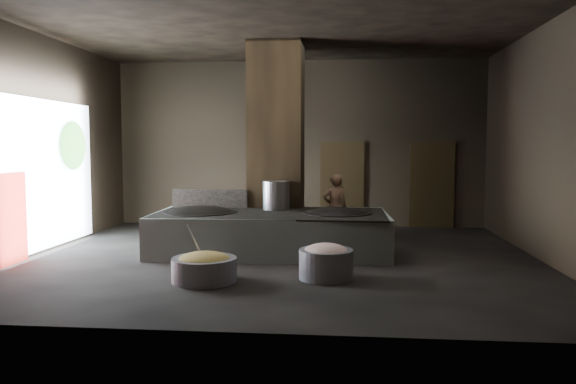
# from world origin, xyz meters

# --- Properties ---
(floor) EXTENTS (10.00, 9.00, 0.10)m
(floor) POSITION_xyz_m (0.00, 0.00, -0.05)
(floor) COLOR black
(floor) RESTS_ON ground
(ceiling) EXTENTS (10.00, 9.00, 0.10)m
(ceiling) POSITION_xyz_m (0.00, 0.00, 4.55)
(ceiling) COLOR black
(ceiling) RESTS_ON back_wall
(back_wall) EXTENTS (10.00, 0.10, 4.50)m
(back_wall) POSITION_xyz_m (0.00, 4.55, 2.25)
(back_wall) COLOR black
(back_wall) RESTS_ON ground
(front_wall) EXTENTS (10.00, 0.10, 4.50)m
(front_wall) POSITION_xyz_m (0.00, -4.55, 2.25)
(front_wall) COLOR black
(front_wall) RESTS_ON ground
(left_wall) EXTENTS (0.10, 9.00, 4.50)m
(left_wall) POSITION_xyz_m (-5.05, 0.00, 2.25)
(left_wall) COLOR black
(left_wall) RESTS_ON ground
(right_wall) EXTENTS (0.10, 9.00, 4.50)m
(right_wall) POSITION_xyz_m (5.05, 0.00, 2.25)
(right_wall) COLOR black
(right_wall) RESTS_ON ground
(pillar) EXTENTS (1.20, 1.20, 4.50)m
(pillar) POSITION_xyz_m (-0.30, 1.90, 2.25)
(pillar) COLOR black
(pillar) RESTS_ON ground
(hearth_platform) EXTENTS (4.83, 2.44, 0.83)m
(hearth_platform) POSITION_xyz_m (-0.25, 0.48, 0.41)
(hearth_platform) COLOR #AFC2B2
(hearth_platform) RESTS_ON ground
(platform_cap) EXTENTS (4.65, 2.23, 0.03)m
(platform_cap) POSITION_xyz_m (-0.25, 0.48, 0.82)
(platform_cap) COLOR black
(platform_cap) RESTS_ON hearth_platform
(wok_left) EXTENTS (1.50, 1.50, 0.41)m
(wok_left) POSITION_xyz_m (-1.70, 0.43, 0.75)
(wok_left) COLOR black
(wok_left) RESTS_ON hearth_platform
(wok_left_rim) EXTENTS (1.53, 1.53, 0.05)m
(wok_left_rim) POSITION_xyz_m (-1.70, 0.43, 0.82)
(wok_left_rim) COLOR black
(wok_left_rim) RESTS_ON hearth_platform
(wok_right) EXTENTS (1.40, 1.40, 0.39)m
(wok_right) POSITION_xyz_m (1.10, 0.53, 0.75)
(wok_right) COLOR black
(wok_right) RESTS_ON hearth_platform
(wok_right_rim) EXTENTS (1.43, 1.43, 0.05)m
(wok_right_rim) POSITION_xyz_m (1.10, 0.53, 0.82)
(wok_right_rim) COLOR black
(wok_right_rim) RESTS_ON hearth_platform
(stock_pot) EXTENTS (0.58, 0.58, 0.62)m
(stock_pot) POSITION_xyz_m (-0.20, 1.03, 1.13)
(stock_pot) COLOR gray
(stock_pot) RESTS_ON hearth_platform
(splash_guard) EXTENTS (1.66, 0.12, 0.41)m
(splash_guard) POSITION_xyz_m (-1.70, 1.23, 1.03)
(splash_guard) COLOR black
(splash_guard) RESTS_ON hearth_platform
(cook) EXTENTS (0.65, 0.52, 1.55)m
(cook) POSITION_xyz_m (1.04, 1.98, 0.78)
(cook) COLOR brown
(cook) RESTS_ON ground
(veg_basin) EXTENTS (1.29, 1.29, 0.39)m
(veg_basin) POSITION_xyz_m (-1.01, -2.08, 0.19)
(veg_basin) COLOR slate
(veg_basin) RESTS_ON ground
(veg_fill) EXTENTS (0.86, 0.86, 0.27)m
(veg_fill) POSITION_xyz_m (-1.01, -2.08, 0.35)
(veg_fill) COLOR #8A9D4C
(veg_fill) RESTS_ON veg_basin
(ladle) EXTENTS (0.29, 0.34, 0.75)m
(ladle) POSITION_xyz_m (-1.16, -1.93, 0.55)
(ladle) COLOR gray
(ladle) RESTS_ON veg_basin
(meat_basin) EXTENTS (1.16, 1.16, 0.49)m
(meat_basin) POSITION_xyz_m (0.95, -1.72, 0.25)
(meat_basin) COLOR slate
(meat_basin) RESTS_ON ground
(meat_fill) EXTENTS (0.74, 0.74, 0.28)m
(meat_fill) POSITION_xyz_m (0.95, -1.72, 0.45)
(meat_fill) COLOR #DA8D83
(meat_fill) RESTS_ON meat_basin
(doorway_near) EXTENTS (1.18, 0.08, 2.38)m
(doorway_near) POSITION_xyz_m (1.20, 4.45, 1.10)
(doorway_near) COLOR black
(doorway_near) RESTS_ON ground
(doorway_near_glow) EXTENTS (0.77, 0.04, 1.83)m
(doorway_near_glow) POSITION_xyz_m (1.21, 4.54, 1.05)
(doorway_near_glow) COLOR #8C6647
(doorway_near_glow) RESTS_ON ground
(doorway_far) EXTENTS (1.18, 0.08, 2.38)m
(doorway_far) POSITION_xyz_m (3.60, 4.45, 1.10)
(doorway_far) COLOR black
(doorway_far) RESTS_ON ground
(doorway_far_glow) EXTENTS (0.77, 0.04, 1.83)m
(doorway_far_glow) POSITION_xyz_m (3.68, 4.59, 1.05)
(doorway_far_glow) COLOR #8C6647
(doorway_far_glow) RESTS_ON ground
(left_opening) EXTENTS (0.04, 4.20, 3.10)m
(left_opening) POSITION_xyz_m (-4.95, 0.20, 1.60)
(left_opening) COLOR white
(left_opening) RESTS_ON ground
(pavilion_sliver) EXTENTS (0.05, 0.90, 1.70)m
(pavilion_sliver) POSITION_xyz_m (-4.88, -1.10, 0.85)
(pavilion_sliver) COLOR maroon
(pavilion_sliver) RESTS_ON ground
(tree_silhouette) EXTENTS (0.28, 1.10, 1.10)m
(tree_silhouette) POSITION_xyz_m (-4.85, 1.30, 2.20)
(tree_silhouette) COLOR #194714
(tree_silhouette) RESTS_ON left_opening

